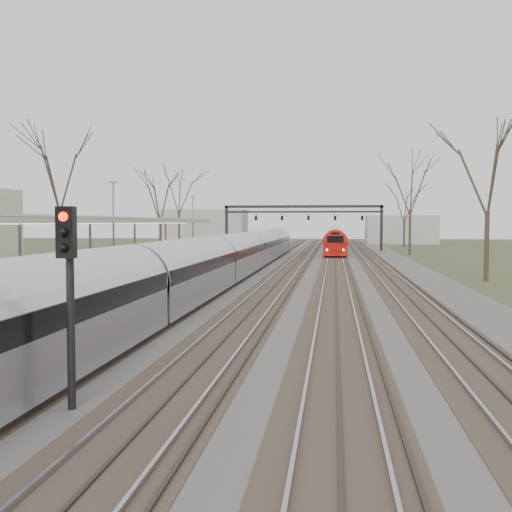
{
  "coord_description": "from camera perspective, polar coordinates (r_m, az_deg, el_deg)",
  "views": [
    {
      "loc": [
        4.38,
        -0.11,
        3.79
      ],
      "look_at": [
        0.24,
        33.79,
        2.0
      ],
      "focal_mm": 45.0,
      "sensor_mm": 36.0,
      "label": 1
    }
  ],
  "objects": [
    {
      "name": "train_near",
      "position": [
        44.11,
        -2.02,
        -0.0
      ],
      "size": [
        2.62,
        75.21,
        3.05
      ],
      "color": "#B3B6BE",
      "rests_on": "ground"
    },
    {
      "name": "tree_east_far",
      "position": [
        43.34,
        19.94,
        7.45
      ],
      "size": [
        5.0,
        5.0,
        10.3
      ],
      "color": "#2D231C",
      "rests_on": "ground"
    },
    {
      "name": "track_bed",
      "position": [
        55.39,
        2.69,
        -0.86
      ],
      "size": [
        24.0,
        160.0,
        0.22
      ],
      "color": "#474442",
      "rests_on": "ground"
    },
    {
      "name": "train_far",
      "position": [
        96.73,
        7.03,
        1.61
      ],
      "size": [
        2.62,
        60.21,
        3.05
      ],
      "color": "#B3B6BE",
      "rests_on": "ground"
    },
    {
      "name": "tree_west_far",
      "position": [
        52.82,
        -17.09,
        7.46
      ],
      "size": [
        5.5,
        5.5,
        11.33
      ],
      "color": "#2D231C",
      "rests_on": "ground"
    },
    {
      "name": "canopy",
      "position": [
        35.72,
        -15.15,
        3.12
      ],
      "size": [
        4.1,
        50.0,
        3.11
      ],
      "color": "slate",
      "rests_on": "platform"
    },
    {
      "name": "platform",
      "position": [
        40.07,
        -12.65,
        -1.78
      ],
      "size": [
        3.5,
        69.0,
        1.0
      ],
      "primitive_type": "cube",
      "color": "#9E9B93",
      "rests_on": "ground"
    },
    {
      "name": "signal_gantry",
      "position": [
        85.2,
        4.22,
        3.74
      ],
      "size": [
        21.0,
        0.59,
        6.08
      ],
      "color": "black",
      "rests_on": "ground"
    },
    {
      "name": "signal_post",
      "position": [
        13.0,
        -16.32,
        -1.82
      ],
      "size": [
        0.35,
        0.45,
        4.1
      ],
      "color": "black",
      "rests_on": "ground"
    }
  ]
}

